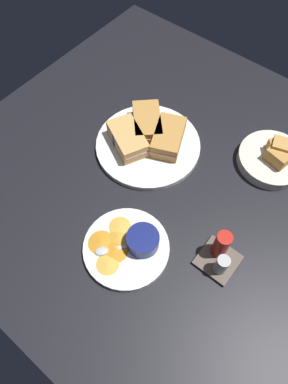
% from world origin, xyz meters
% --- Properties ---
extents(ground_plane, '(1.10, 1.10, 0.03)m').
position_xyz_m(ground_plane, '(0.00, 0.00, -0.01)').
color(ground_plane, black).
extents(plate_sandwich_main, '(0.30, 0.30, 0.02)m').
position_xyz_m(plate_sandwich_main, '(-0.04, -0.07, 0.01)').
color(plate_sandwich_main, white).
rests_on(plate_sandwich_main, ground_plane).
extents(sandwich_half_near, '(0.15, 0.12, 0.05)m').
position_xyz_m(sandwich_half_near, '(-0.08, -0.03, 0.04)').
color(sandwich_half_near, '#C68C42').
rests_on(sandwich_half_near, plate_sandwich_main).
extents(sandwich_half_far, '(0.15, 0.14, 0.05)m').
position_xyz_m(sandwich_half_far, '(-0.08, -0.11, 0.04)').
color(sandwich_half_far, '#C68C42').
rests_on(sandwich_half_far, plate_sandwich_main).
extents(sandwich_half_extra, '(0.13, 0.15, 0.05)m').
position_xyz_m(sandwich_half_extra, '(-0.00, -0.12, 0.04)').
color(sandwich_half_extra, tan).
rests_on(sandwich_half_extra, plate_sandwich_main).
extents(ramekin_dark_sauce, '(0.07, 0.07, 0.04)m').
position_xyz_m(ramekin_dark_sauce, '(-0.00, -0.13, 0.04)').
color(ramekin_dark_sauce, '#0C144C').
rests_on(ramekin_dark_sauce, plate_sandwich_main).
extents(spoon_by_dark_ramekin, '(0.06, 0.09, 0.01)m').
position_xyz_m(spoon_by_dark_ramekin, '(-0.03, -0.08, 0.02)').
color(spoon_by_dark_ramekin, silver).
rests_on(spoon_by_dark_ramekin, plate_sandwich_main).
extents(plate_chips_companion, '(0.21, 0.21, 0.02)m').
position_xyz_m(plate_chips_companion, '(0.24, 0.08, 0.01)').
color(plate_chips_companion, white).
rests_on(plate_chips_companion, ground_plane).
extents(ramekin_light_gravy, '(0.08, 0.08, 0.04)m').
position_xyz_m(ramekin_light_gravy, '(0.21, 0.11, 0.04)').
color(ramekin_light_gravy, navy).
rests_on(ramekin_light_gravy, plate_chips_companion).
extents(spoon_by_gravy_ramekin, '(0.09, 0.07, 0.01)m').
position_xyz_m(spoon_by_gravy_ramekin, '(0.28, 0.05, 0.02)').
color(spoon_by_gravy_ramekin, silver).
rests_on(spoon_by_gravy_ramekin, plate_chips_companion).
extents(plantain_chip_scatter, '(0.16, 0.13, 0.01)m').
position_xyz_m(plantain_chip_scatter, '(0.25, 0.05, 0.02)').
color(plantain_chip_scatter, gold).
rests_on(plantain_chip_scatter, plate_chips_companion).
extents(bread_basket_rear, '(0.19, 0.19, 0.08)m').
position_xyz_m(bread_basket_rear, '(-0.21, 0.23, 0.02)').
color(bread_basket_rear, silver).
rests_on(bread_basket_rear, ground_plane).
extents(condiment_caddy, '(0.09, 0.09, 0.10)m').
position_xyz_m(condiment_caddy, '(0.12, 0.27, 0.03)').
color(condiment_caddy, brown).
rests_on(condiment_caddy, ground_plane).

